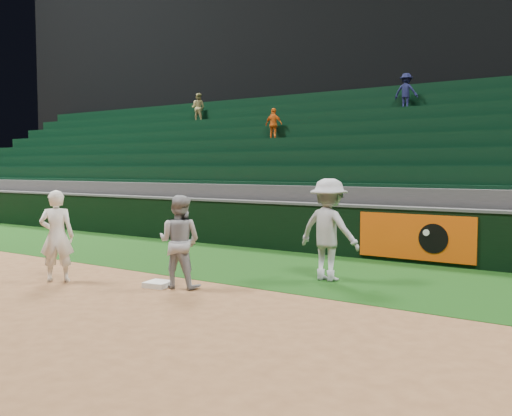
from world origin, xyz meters
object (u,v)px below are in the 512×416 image
Objects in this scene: first_baseman at (57,236)px; base_coach at (329,230)px; baserunner at (179,242)px; first_base at (158,284)px.

base_coach reaches higher than first_baseman.
base_coach is at bearing -146.81° from baserunner.
baserunner is 0.86× the size of base_coach.
first_baseman is at bearing 7.30° from baserunner.
first_baseman reaches higher than baserunner.
base_coach reaches higher than baserunner.
baserunner is (2.23, 0.90, -0.04)m from first_baseman.
baserunner is (0.37, 0.16, 0.77)m from first_base.
first_baseman is at bearing -158.26° from first_base.
baserunner is at bearing 53.23° from base_coach.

